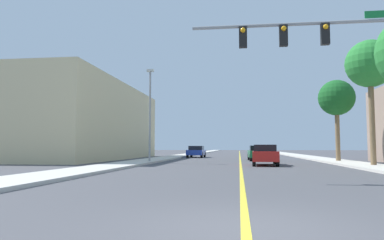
{
  "coord_description": "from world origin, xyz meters",
  "views": [
    {
      "loc": [
        -0.09,
        -6.0,
        1.3
      ],
      "look_at": [
        -2.87,
        15.23,
        2.89
      ],
      "focal_mm": 33.72,
      "sensor_mm": 36.0,
      "label": 1
    }
  ],
  "objects": [
    {
      "name": "lane_marking_center",
      "position": [
        0.0,
        42.0,
        0.0
      ],
      "size": [
        0.16,
        144.0,
        0.01
      ],
      "primitive_type": "cube",
      "color": "yellow",
      "rests_on": "ground"
    },
    {
      "name": "car_green",
      "position": [
        1.73,
        28.55,
        0.74
      ],
      "size": [
        1.98,
        4.58,
        1.42
      ],
      "rotation": [
        0.0,
        0.0,
        0.02
      ],
      "color": "#196638",
      "rests_on": "ground"
    },
    {
      "name": "sidewalk_right",
      "position": [
        8.07,
        42.0,
        0.07
      ],
      "size": [
        2.7,
        168.0,
        0.15
      ],
      "primitive_type": "cube",
      "color": "beige",
      "rests_on": "ground"
    },
    {
      "name": "ground",
      "position": [
        0.0,
        42.0,
        0.0
      ],
      "size": [
        192.0,
        192.0,
        0.0
      ],
      "primitive_type": "plane",
      "color": "#47474C"
    },
    {
      "name": "car_blue",
      "position": [
        -5.25,
        37.53,
        0.73
      ],
      "size": [
        1.99,
        4.13,
        1.4
      ],
      "rotation": [
        0.0,
        0.0,
        3.12
      ],
      "color": "#1E389E",
      "rests_on": "ground"
    },
    {
      "name": "palm_mid",
      "position": [
        8.41,
        18.38,
        6.61
      ],
      "size": [
        3.09,
        3.09,
        8.1
      ],
      "color": "brown",
      "rests_on": "sidewalk_right"
    },
    {
      "name": "sidewalk_left",
      "position": [
        -8.07,
        42.0,
        0.07
      ],
      "size": [
        2.7,
        168.0,
        0.15
      ],
      "primitive_type": "cube",
      "color": "beige",
      "rests_on": "ground"
    },
    {
      "name": "traffic_signal_mast",
      "position": [
        4.08,
        8.29,
        4.91
      ],
      "size": [
        9.16,
        0.36,
        6.37
      ],
      "color": "gray",
      "rests_on": "sidewalk_right"
    },
    {
      "name": "car_red",
      "position": [
        1.71,
        19.98,
        0.75
      ],
      "size": [
        1.9,
        4.58,
        1.45
      ],
      "rotation": [
        0.0,
        0.0,
        -0.04
      ],
      "color": "red",
      "rests_on": "ground"
    },
    {
      "name": "street_lamp",
      "position": [
        -7.22,
        22.31,
        4.3
      ],
      "size": [
        0.56,
        0.28,
        7.46
      ],
      "color": "gray",
      "rests_on": "sidewalk_left"
    },
    {
      "name": "building_left_near",
      "position": [
        -18.41,
        31.01,
        3.96
      ],
      "size": [
        13.24,
        24.65,
        7.91
      ],
      "primitive_type": "cube",
      "color": "beige",
      "rests_on": "ground"
    },
    {
      "name": "palm_far",
      "position": [
        8.1,
        25.45,
        5.36
      ],
      "size": [
        3.0,
        3.0,
        6.78
      ],
      "color": "brown",
      "rests_on": "sidewalk_right"
    }
  ]
}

